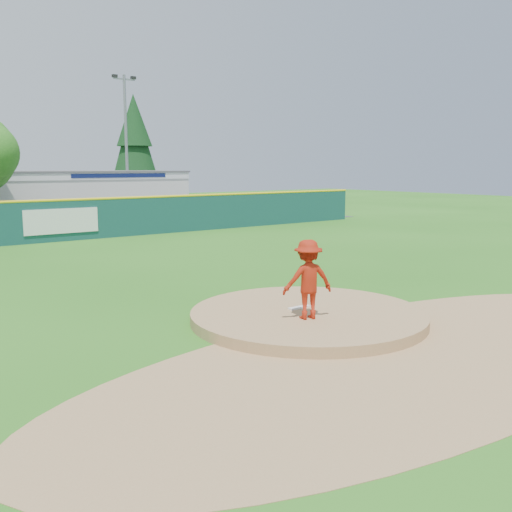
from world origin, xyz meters
TOP-DOWN VIEW (x-y plane):
  - ground at (0.00, 0.00)m, footprint 120.00×120.00m
  - pitchers_mound at (0.00, 0.00)m, footprint 5.50×5.50m
  - pitching_rubber at (0.00, 0.30)m, footprint 0.60×0.15m
  - infield_dirt_arc at (0.00, -3.00)m, footprint 15.40×15.40m
  - parking_lot at (0.00, 27.00)m, footprint 44.00×16.00m
  - pitcher at (-0.47, -0.49)m, footprint 1.30×1.01m
  - van at (0.98, 24.49)m, footprint 4.79×3.58m
  - pool_building_grp at (6.00, 31.99)m, footprint 15.20×8.20m
  - outfield_fence at (0.00, 18.00)m, footprint 40.00×0.14m
  - conifer_tree at (13.00, 36.00)m, footprint 4.40×4.40m
  - light_pole_right at (9.00, 29.00)m, footprint 1.75×0.25m

SIDE VIEW (x-z plane):
  - ground at x=0.00m, z-range 0.00..0.00m
  - pitchers_mound at x=0.00m, z-range -0.25..0.25m
  - infield_dirt_arc at x=0.00m, z-range 0.00..0.01m
  - parking_lot at x=0.00m, z-range 0.00..0.02m
  - pitching_rubber at x=0.00m, z-range 0.25..0.29m
  - van at x=0.98m, z-range 0.02..1.23m
  - outfield_fence at x=0.00m, z-range 0.05..2.12m
  - pitcher at x=-0.47m, z-range 0.25..2.01m
  - pool_building_grp at x=6.00m, z-range 0.01..3.32m
  - conifer_tree at x=13.00m, z-range 0.79..10.29m
  - light_pole_right at x=9.00m, z-range 0.54..10.54m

